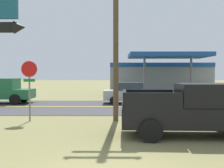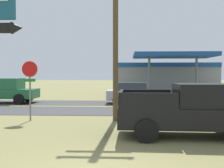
{
  "view_description": "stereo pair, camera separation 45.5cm",
  "coord_description": "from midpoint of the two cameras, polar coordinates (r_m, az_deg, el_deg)",
  "views": [
    {
      "loc": [
        0.14,
        -5.23,
        2.32
      ],
      "look_at": [
        0.0,
        8.0,
        1.8
      ],
      "focal_mm": 41.89,
      "sensor_mm": 36.0,
      "label": 1
    },
    {
      "loc": [
        0.59,
        -5.22,
        2.32
      ],
      "look_at": [
        0.0,
        8.0,
        1.8
      ],
      "focal_mm": 41.89,
      "sensor_mm": 36.0,
      "label": 2
    }
  ],
  "objects": [
    {
      "name": "road_asphalt",
      "position": [
        18.37,
        1.41,
        -4.97
      ],
      "size": [
        140.0,
        8.0,
        0.02
      ],
      "primitive_type": "cube",
      "color": "#3D3D3F",
      "rests_on": "ground"
    },
    {
      "name": "pickup_black_parked_on_lawn",
      "position": [
        10.13,
        18.09,
        -5.56
      ],
      "size": [
        5.26,
        2.36,
        1.96
      ],
      "color": "black",
      "rests_on": "ground"
    },
    {
      "name": "pickup_green_on_road",
      "position": [
        22.25,
        -21.84,
        -1.41
      ],
      "size": [
        5.2,
        2.24,
        1.96
      ],
      "color": "#1E6038",
      "rests_on": "ground"
    },
    {
      "name": "car_silver_near_lane",
      "position": [
        20.3,
        5.33,
        -1.97
      ],
      "size": [
        4.2,
        2.0,
        1.64
      ],
      "color": "#A8AAAF",
      "rests_on": "ground"
    },
    {
      "name": "gas_station",
      "position": [
        33.03,
        11.7,
        1.55
      ],
      "size": [
        12.0,
        11.5,
        4.4
      ],
      "color": "gray",
      "rests_on": "ground"
    },
    {
      "name": "stop_sign",
      "position": [
        13.38,
        -16.57,
        0.9
      ],
      "size": [
        0.8,
        0.08,
        2.95
      ],
      "color": "slate",
      "rests_on": "ground"
    },
    {
      "name": "road_centre_line",
      "position": [
        18.37,
        1.41,
        -4.93
      ],
      "size": [
        126.0,
        0.2,
        0.01
      ],
      "primitive_type": "cube",
      "color": "gold",
      "rests_on": "road_asphalt"
    },
    {
      "name": "utility_pole",
      "position": [
        13.03,
        1.8,
        13.37
      ],
      "size": [
        2.16,
        0.26,
        8.99
      ],
      "color": "brown",
      "rests_on": "ground"
    }
  ]
}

